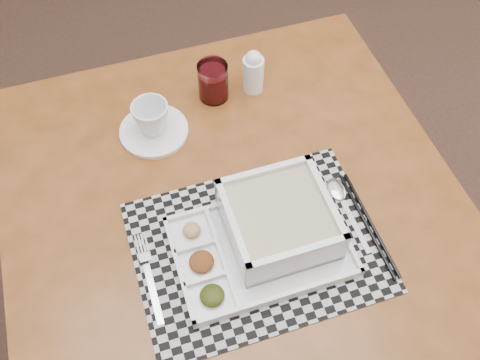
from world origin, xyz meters
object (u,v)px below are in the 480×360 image
at_px(serving_tray, 273,228).
at_px(juice_glass, 213,83).
at_px(creamer_bottle, 253,72).
at_px(dining_table, 233,215).
at_px(cup, 151,118).

relative_size(serving_tray, juice_glass, 3.61).
bearing_deg(serving_tray, creamer_bottle, 79.24).
height_order(dining_table, creamer_bottle, creamer_bottle).
distance_m(dining_table, serving_tray, 0.16).
bearing_deg(dining_table, creamer_bottle, 66.31).
bearing_deg(serving_tray, cup, 118.43).
xyz_separation_m(cup, juice_glass, (0.15, 0.07, -0.00)).
height_order(serving_tray, juice_glass, serving_tray).
bearing_deg(cup, dining_table, -81.21).
bearing_deg(cup, creamer_bottle, -5.32).
xyz_separation_m(cup, creamer_bottle, (0.24, 0.07, 0.01)).
bearing_deg(serving_tray, juice_glass, 92.85).
xyz_separation_m(dining_table, juice_glass, (0.03, 0.28, 0.11)).
distance_m(cup, creamer_bottle, 0.25).
bearing_deg(cup, serving_tray, -83.09).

